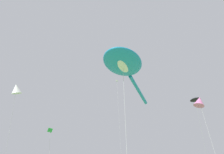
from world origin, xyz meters
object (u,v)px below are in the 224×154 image
small_kite_streamer_purple (16,89)px  small_kite_diamond_red (195,101)px  small_kite_delta_white (117,91)px  small_kite_stunt_black (199,102)px  big_show_kite (124,64)px  small_kite_tiny_distant (50,139)px

small_kite_streamer_purple → small_kite_diamond_red: 20.51m
small_kite_diamond_red → small_kite_delta_white: (-4.29, 11.49, 5.53)m
small_kite_streamer_purple → small_kite_stunt_black: (12.25, -16.68, -6.43)m
small_kite_diamond_red → small_kite_stunt_black: (-5.87, -7.38, -3.97)m
small_kite_streamer_purple → small_kite_diamond_red: size_ratio=1.23×
big_show_kite → small_kite_streamer_purple: 15.26m
small_kite_diamond_red → small_kite_delta_white: 13.45m
big_show_kite → small_kite_delta_white: bearing=-160.3°
small_kite_diamond_red → small_kite_stunt_black: bearing=-58.5°
small_kite_streamer_purple → small_kite_delta_white: size_ratio=0.79×
big_show_kite → small_kite_tiny_distant: 15.27m
big_show_kite → small_kite_streamer_purple: size_ratio=0.86×
small_kite_stunt_black → small_kite_delta_white: small_kite_delta_white is taller
big_show_kite → small_kite_stunt_black: 7.21m
small_kite_tiny_distant → small_kite_diamond_red: 17.60m
small_kite_delta_white → small_kite_stunt_black: bearing=53.4°
small_kite_tiny_distant → small_kite_streamer_purple: bearing=99.1°
small_kite_stunt_black → small_kite_diamond_red: bearing=156.8°
small_kite_diamond_red → big_show_kite: bearing=-91.3°
big_show_kite → small_kite_tiny_distant: (-3.62, 14.50, -3.10)m
small_kite_tiny_distant → small_kite_streamer_purple: (-4.81, -1.93, 5.01)m
small_kite_tiny_distant → small_kite_diamond_red: size_ratio=0.88×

